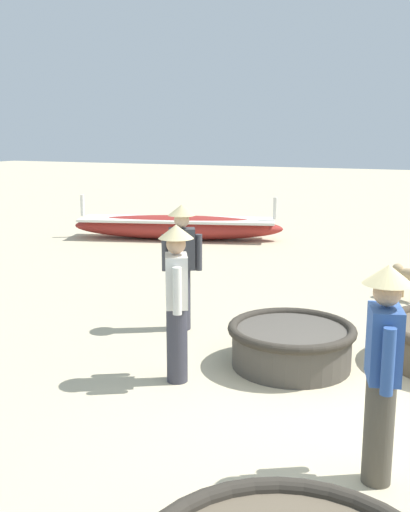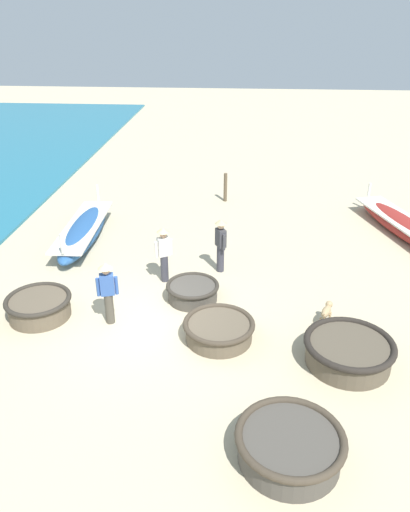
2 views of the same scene
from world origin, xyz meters
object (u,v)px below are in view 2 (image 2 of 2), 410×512
coracle_center (193,291)px  fisherman_with_hat (221,242)px  long_boat_white_hull (84,231)px  dog (327,311)px  fisherman_by_coracle (164,251)px  coracle_nearest (290,445)px  mooring_post_mid_beach (225,187)px  coracle_beside_post (39,306)px  coracle_upturned (219,329)px  coracle_far_left (349,351)px  fisherman_crouching (107,289)px  long_boat_blue_hull (402,225)px

coracle_center → fisherman_with_hat: bearing=68.6°
long_boat_white_hull → dog: (7.45, -4.40, 0.02)m
fisherman_by_coracle → dog: (4.33, -1.87, -0.59)m
coracle_nearest → mooring_post_mid_beach: 12.99m
coracle_beside_post → coracle_upturned: bearing=-7.6°
coracle_far_left → dog: size_ratio=3.08×
coracle_beside_post → fisherman_crouching: fisherman_crouching is taller
coracle_upturned → coracle_beside_post: bearing=172.4°
coracle_nearest → dog: bearing=74.1°
coracle_center → coracle_far_left: bearing=-33.3°
long_boat_white_hull → dog: 8.65m
coracle_center → dog: bearing=-14.7°
coracle_center → long_boat_white_hull: (-4.03, 3.50, 0.09)m
coracle_far_left → mooring_post_mid_beach: bearing=107.2°
coracle_nearest → coracle_center: size_ratio=1.35×
coracle_far_left → fisherman_by_coracle: size_ratio=1.20×
fisherman_by_coracle → mooring_post_mid_beach: 6.90m
dog → mooring_post_mid_beach: bearing=108.4°
coracle_center → fisherman_with_hat: (0.66, 1.69, 0.69)m
coracle_center → fisherman_by_coracle: size_ratio=0.86×
coracle_far_left → coracle_nearest: size_ratio=1.03×
fisherman_by_coracle → coracle_nearest: bearing=-63.2°
coracle_center → fisherman_with_hat: fisherman_with_hat is taller
coracle_nearest → long_boat_blue_hull: 11.11m
coracle_upturned → coracle_nearest: bearing=-67.8°
coracle_upturned → coracle_center: 1.91m
coracle_beside_post → long_boat_blue_hull: long_boat_blue_hull is taller
fisherman_by_coracle → dog: bearing=-23.4°
coracle_beside_post → long_boat_blue_hull: bearing=29.6°
fisherman_by_coracle → fisherman_with_hat: 1.72m
coracle_beside_post → long_boat_white_hull: bearing=92.8°
fisherman_crouching → coracle_beside_post: bearing=176.4°
coracle_nearest → mooring_post_mid_beach: size_ratio=1.66×
coracle_nearest → dog: size_ratio=2.98×
coracle_nearest → long_boat_white_hull: 10.69m
long_boat_white_hull → mooring_post_mid_beach: 6.23m
coracle_far_left → mooring_post_mid_beach: 10.61m
coracle_far_left → coracle_nearest: bearing=-118.4°
coracle_beside_post → fisherman_crouching: (1.86, -0.12, 0.65)m
fisherman_by_coracle → mooring_post_mid_beach: (1.46, 6.74, -0.37)m
fisherman_crouching → long_boat_blue_hull: bearing=35.0°
dog → coracle_center: bearing=165.3°
fisherman_by_coracle → mooring_post_mid_beach: size_ratio=1.43×
coracle_beside_post → coracle_nearest: bearing=-34.0°
coracle_nearest → fisherman_crouching: (-4.16, 3.94, 0.63)m
long_boat_white_hull → dog: bearing=-30.5°
coracle_far_left → fisherman_by_coracle: fisherman_by_coracle is taller
long_boat_blue_hull → fisherman_crouching: 10.75m
coracle_beside_post → coracle_far_left: bearing=-9.9°
fisherman_by_coracle → mooring_post_mid_beach: bearing=77.7°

